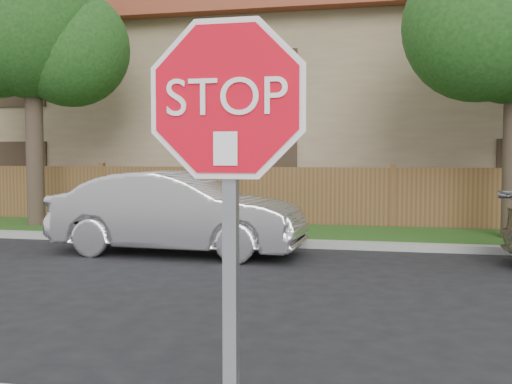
# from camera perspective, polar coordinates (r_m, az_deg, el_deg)

# --- Properties ---
(far_curb) EXTENTS (70.00, 0.30, 0.15)m
(far_curb) POSITION_cam_1_polar(r_m,az_deg,el_deg) (12.37, 12.97, -5.09)
(far_curb) COLOR gray
(far_curb) RESTS_ON ground
(grass_strip) EXTENTS (70.00, 3.00, 0.12)m
(grass_strip) POSITION_cam_1_polar(r_m,az_deg,el_deg) (14.01, 12.92, -4.15)
(grass_strip) COLOR #1E4714
(grass_strip) RESTS_ON ground
(fence) EXTENTS (70.00, 0.12, 1.60)m
(fence) POSITION_cam_1_polar(r_m,az_deg,el_deg) (15.53, 12.92, -0.67)
(fence) COLOR brown
(fence) RESTS_ON ground
(apartment_building) EXTENTS (35.20, 9.20, 7.20)m
(apartment_building) POSITION_cam_1_polar(r_m,az_deg,el_deg) (21.15, 12.92, 7.81)
(apartment_building) COLOR #887054
(apartment_building) RESTS_ON ground
(tree_left) EXTENTS (4.80, 3.90, 7.78)m
(tree_left) POSITION_cam_1_polar(r_m,az_deg,el_deg) (16.62, -20.76, 14.79)
(tree_left) COLOR #382B21
(tree_left) RESTS_ON ground
(stop_sign) EXTENTS (1.01, 0.13, 2.55)m
(stop_sign) POSITION_cam_1_polar(r_m,az_deg,el_deg) (2.70, -2.68, 2.01)
(stop_sign) COLOR gray
(stop_sign) RESTS_ON sidewalk_near
(sedan_left) EXTENTS (4.89, 1.85, 1.59)m
(sedan_left) POSITION_cam_1_polar(r_m,az_deg,el_deg) (11.63, -7.43, -1.99)
(sedan_left) COLOR #B7B6BB
(sedan_left) RESTS_ON ground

